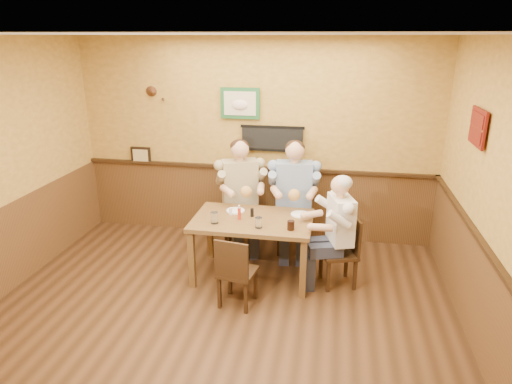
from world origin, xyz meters
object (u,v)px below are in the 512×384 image
water_glass_mid (259,223)px  salt_shaker (231,211)px  diner_white_elder (340,237)px  hot_sauce_bottle (239,213)px  dining_table (253,226)px  pepper_shaker (252,213)px  water_glass_left (214,218)px  chair_back_left (240,214)px  chair_near_side (238,270)px  diner_tan_shirt (240,200)px  diner_blue_polo (293,203)px  chair_back_right (293,217)px  cola_tumbler (291,225)px  chair_right_end (339,252)px

water_glass_mid → salt_shaker: size_ratio=1.39×
diner_white_elder → hot_sauce_bottle: (-1.17, -0.02, 0.23)m
dining_table → pepper_shaker: size_ratio=13.90×
water_glass_left → salt_shaker: water_glass_left is taller
hot_sauce_bottle → chair_back_left: bearing=101.6°
chair_near_side → dining_table: bearing=-84.6°
diner_tan_shirt → diner_blue_polo: diner_blue_polo is taller
diner_blue_polo → chair_near_side: bearing=-113.7°
hot_sauce_bottle → water_glass_left: bearing=-147.4°
diner_white_elder → salt_shaker: size_ratio=13.80×
dining_table → chair_back_right: (0.41, 0.77, -0.18)m
hot_sauce_bottle → salt_shaker: hot_sauce_bottle is taller
cola_tumbler → pepper_shaker: (-0.50, 0.31, -0.00)m
chair_near_side → cola_tumbler: bearing=-133.6°
hot_sauce_bottle → salt_shaker: (-0.13, 0.12, -0.03)m
chair_back_left → diner_white_elder: 1.58m
diner_blue_polo → diner_white_elder: 1.01m
chair_back_right → cola_tumbler: bearing=-92.1°
diner_blue_polo → salt_shaker: diner_blue_polo is taller
chair_right_end → cola_tumbler: size_ratio=7.93×
water_glass_left → water_glass_mid: bearing=-4.5°
water_glass_mid → dining_table: bearing=114.6°
diner_white_elder → cola_tumbler: diner_white_elder is taller
water_glass_mid → salt_shaker: water_glass_mid is taller
diner_tan_shirt → hot_sauce_bottle: bearing=-100.3°
diner_blue_polo → hot_sauce_bottle: size_ratio=8.79×
dining_table → diner_tan_shirt: bearing=112.1°
chair_back_right → diner_tan_shirt: size_ratio=0.71×
diner_tan_shirt → diner_blue_polo: size_ratio=0.99×
chair_right_end → diner_tan_shirt: 1.59m
diner_tan_shirt → hot_sauce_bottle: (0.17, -0.84, 0.15)m
chair_right_end → hot_sauce_bottle: (-1.17, -0.02, 0.41)m
chair_right_end → diner_blue_polo: (-0.61, 0.80, 0.27)m
chair_back_left → diner_white_elder: size_ratio=0.79×
dining_table → water_glass_mid: bearing=-65.4°
chair_back_left → water_glass_left: bearing=-116.6°
chair_back_right → water_glass_mid: chair_back_right is taller
diner_white_elder → water_glass_mid: bearing=-93.6°
chair_back_left → water_glass_left: (-0.08, -1.01, 0.34)m
diner_tan_shirt → pepper_shaker: bearing=-89.4°
chair_right_end → diner_blue_polo: size_ratio=0.61×
diner_blue_polo → salt_shaker: 0.99m
dining_table → water_glass_mid: 0.32m
chair_right_end → dining_table: bearing=-109.3°
diner_white_elder → water_glass_mid: (-0.90, -0.23, 0.21)m
dining_table → salt_shaker: size_ratio=16.06×
chair_near_side → cola_tumbler: cola_tumbler is taller
chair_back_left → salt_shaker: chair_back_left is taller
dining_table → diner_blue_polo: (0.41, 0.77, 0.03)m
diner_tan_shirt → chair_right_end: bearing=-53.4°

